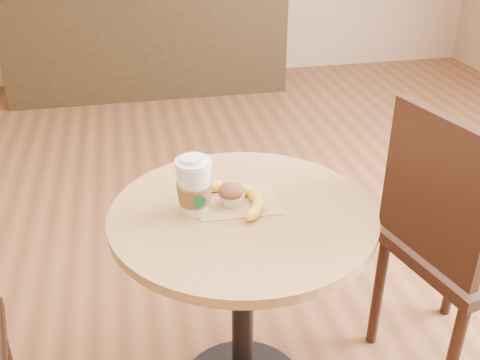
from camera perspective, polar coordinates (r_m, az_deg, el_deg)
The scene contains 7 objects.
cafe_table at distance 1.74m, azimuth 0.27°, elevation -8.48°, with size 0.78×0.78×0.75m.
chair_right at distance 1.97m, azimuth 20.99°, elevation -5.84°, with size 0.54×0.54×1.01m.
service_counter at distance 4.74m, azimuth -9.55°, elevation 15.10°, with size 2.30×0.65×1.04m.
kraft_bag at distance 1.67m, azimuth -0.24°, elevation -2.26°, with size 0.24×0.18×0.00m, color tan.
coffee_cup at distance 1.59m, azimuth -4.67°, elevation -0.78°, with size 0.10×0.11×0.18m.
muffin at distance 1.63m, azimuth -0.87°, elevation -1.47°, with size 0.08×0.08×0.07m.
banana at distance 1.64m, azimuth -0.27°, elevation -1.93°, with size 0.18×0.24×0.04m, color yellow, non-canonical shape.
Camera 1 is at (-0.18, -1.43, 1.61)m, focal length 42.00 mm.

